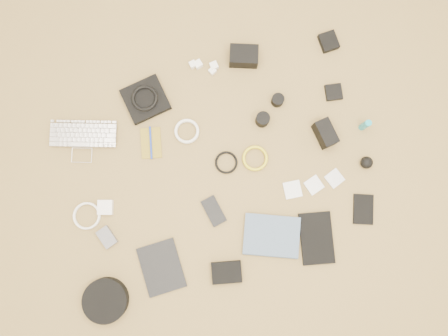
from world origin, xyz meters
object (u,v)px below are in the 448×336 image
object	(u,v)px
laptop	(83,144)
tablet	(162,267)
dslr_camera	(244,56)
paperback	(270,257)
headphone_case	(106,300)
phone	(214,211)

from	to	relation	value
laptop	tablet	xyz separation A→B (m)	(0.18, -0.65, -0.01)
dslr_camera	paperback	world-z (taller)	dslr_camera
dslr_camera	paperback	xyz separation A→B (m)	(-0.18, -0.91, -0.03)
tablet	headphone_case	size ratio (longest dim) A/B	1.14
dslr_camera	phone	bearing A→B (deg)	-98.50
headphone_case	paperback	bearing A→B (deg)	-3.78
dslr_camera	phone	xyz separation A→B (m)	(-0.36, -0.64, -0.03)
laptop	paperback	distance (m)	1.00
tablet	paperback	world-z (taller)	paperback
laptop	headphone_case	bearing A→B (deg)	-78.55
tablet	dslr_camera	bearing A→B (deg)	51.75
paperback	laptop	bearing A→B (deg)	63.92
dslr_camera	tablet	bearing A→B (deg)	-108.56
laptop	dslr_camera	xyz separation A→B (m)	(0.83, 0.15, 0.03)
paperback	tablet	bearing A→B (deg)	100.54
laptop	tablet	world-z (taller)	laptop
laptop	headphone_case	size ratio (longest dim) A/B	1.56
tablet	headphone_case	distance (m)	0.28
phone	headphone_case	distance (m)	0.62
phone	paperback	size ratio (longest dim) A/B	0.53
paperback	headphone_case	bearing A→B (deg)	109.35
tablet	headphone_case	world-z (taller)	headphone_case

